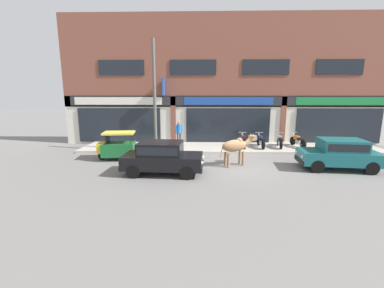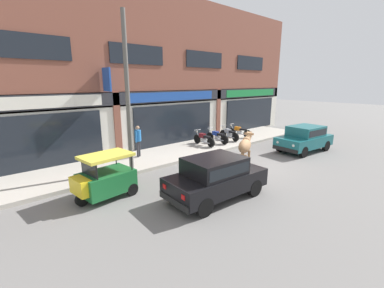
{
  "view_description": "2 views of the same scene",
  "coord_description": "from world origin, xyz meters",
  "px_view_note": "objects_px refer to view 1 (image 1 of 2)",
  "views": [
    {
      "loc": [
        -2.03,
        -12.67,
        3.57
      ],
      "look_at": [
        -2.4,
        1.0,
        0.86
      ],
      "focal_mm": 24.0,
      "sensor_mm": 36.0,
      "label": 1
    },
    {
      "loc": [
        -9.65,
        -7.18,
        3.88
      ],
      "look_at": [
        -2.46,
        1.0,
        1.25
      ],
      "focal_mm": 24.0,
      "sensor_mm": 36.0,
      "label": 2
    }
  ],
  "objects_px": {
    "cow": "(236,146)",
    "pedestrian": "(179,131)",
    "utility_pole": "(155,97)",
    "motorcycle_1": "(261,141)",
    "motorcycle_0": "(243,141)",
    "car_0": "(162,156)",
    "motorcycle_3": "(298,141)",
    "auto_rickshaw": "(117,148)",
    "motorcycle_2": "(280,141)",
    "car_1": "(339,153)"
  },
  "relations": [
    {
      "from": "cow",
      "to": "pedestrian",
      "type": "xyz_separation_m",
      "value": [
        -3.19,
        4.25,
        0.14
      ]
    },
    {
      "from": "cow",
      "to": "utility_pole",
      "type": "height_order",
      "value": "utility_pole"
    },
    {
      "from": "motorcycle_2",
      "to": "car_1",
      "type": "bearing_deg",
      "value": -71.69
    },
    {
      "from": "motorcycle_0",
      "to": "motorcycle_2",
      "type": "height_order",
      "value": "same"
    },
    {
      "from": "cow",
      "to": "motorcycle_3",
      "type": "relative_size",
      "value": 1.09
    },
    {
      "from": "motorcycle_0",
      "to": "motorcycle_3",
      "type": "xyz_separation_m",
      "value": [
        3.53,
        0.12,
        0.0
      ]
    },
    {
      "from": "motorcycle_0",
      "to": "utility_pole",
      "type": "distance_m",
      "value": 6.28
    },
    {
      "from": "car_0",
      "to": "motorcycle_1",
      "type": "relative_size",
      "value": 2.04
    },
    {
      "from": "motorcycle_1",
      "to": "motorcycle_3",
      "type": "bearing_deg",
      "value": 3.8
    },
    {
      "from": "car_0",
      "to": "motorcycle_0",
      "type": "relative_size",
      "value": 2.03
    },
    {
      "from": "auto_rickshaw",
      "to": "utility_pole",
      "type": "height_order",
      "value": "utility_pole"
    },
    {
      "from": "utility_pole",
      "to": "auto_rickshaw",
      "type": "bearing_deg",
      "value": -139.65
    },
    {
      "from": "car_1",
      "to": "motorcycle_0",
      "type": "distance_m",
      "value": 5.78
    },
    {
      "from": "motorcycle_0",
      "to": "utility_pole",
      "type": "height_order",
      "value": "utility_pole"
    },
    {
      "from": "car_0",
      "to": "cow",
      "type": "bearing_deg",
      "value": 22.48
    },
    {
      "from": "auto_rickshaw",
      "to": "motorcycle_1",
      "type": "bearing_deg",
      "value": 17.83
    },
    {
      "from": "cow",
      "to": "auto_rickshaw",
      "type": "relative_size",
      "value": 0.96
    },
    {
      "from": "motorcycle_0",
      "to": "car_1",
      "type": "bearing_deg",
      "value": -49.05
    },
    {
      "from": "motorcycle_0",
      "to": "motorcycle_2",
      "type": "distance_m",
      "value": 2.34
    },
    {
      "from": "cow",
      "to": "motorcycle_1",
      "type": "height_order",
      "value": "cow"
    },
    {
      "from": "car_1",
      "to": "motorcycle_3",
      "type": "height_order",
      "value": "car_1"
    },
    {
      "from": "motorcycle_0",
      "to": "motorcycle_3",
      "type": "height_order",
      "value": "same"
    },
    {
      "from": "motorcycle_0",
      "to": "motorcycle_3",
      "type": "relative_size",
      "value": 1.01
    },
    {
      "from": "motorcycle_0",
      "to": "motorcycle_1",
      "type": "xyz_separation_m",
      "value": [
        1.12,
        -0.04,
        0.0
      ]
    },
    {
      "from": "car_1",
      "to": "utility_pole",
      "type": "xyz_separation_m",
      "value": [
        -9.26,
        3.18,
        2.57
      ]
    },
    {
      "from": "motorcycle_1",
      "to": "motorcycle_2",
      "type": "relative_size",
      "value": 1.0
    },
    {
      "from": "cow",
      "to": "car_0",
      "type": "xyz_separation_m",
      "value": [
        -3.5,
        -1.45,
        -0.19
      ]
    },
    {
      "from": "cow",
      "to": "car_0",
      "type": "height_order",
      "value": "cow"
    },
    {
      "from": "pedestrian",
      "to": "motorcycle_3",
      "type": "bearing_deg",
      "value": -2.3
    },
    {
      "from": "pedestrian",
      "to": "motorcycle_1",
      "type": "bearing_deg",
      "value": -5.05
    },
    {
      "from": "car_1",
      "to": "motorcycle_2",
      "type": "xyz_separation_m",
      "value": [
        -1.45,
        4.37,
        -0.27
      ]
    },
    {
      "from": "auto_rickshaw",
      "to": "motorcycle_1",
      "type": "xyz_separation_m",
      "value": [
        8.45,
        2.72,
        -0.11
      ]
    },
    {
      "from": "auto_rickshaw",
      "to": "car_1",
      "type": "bearing_deg",
      "value": -8.21
    },
    {
      "from": "pedestrian",
      "to": "utility_pole",
      "type": "xyz_separation_m",
      "value": [
        -1.27,
        -1.61,
        2.24
      ]
    },
    {
      "from": "car_1",
      "to": "cow",
      "type": "bearing_deg",
      "value": 173.53
    },
    {
      "from": "car_1",
      "to": "utility_pole",
      "type": "distance_m",
      "value": 10.12
    },
    {
      "from": "car_0",
      "to": "utility_pole",
      "type": "height_order",
      "value": "utility_pole"
    },
    {
      "from": "auto_rickshaw",
      "to": "motorcycle_0",
      "type": "bearing_deg",
      "value": 20.62
    },
    {
      "from": "auto_rickshaw",
      "to": "motorcycle_1",
      "type": "distance_m",
      "value": 8.88
    },
    {
      "from": "auto_rickshaw",
      "to": "utility_pole",
      "type": "bearing_deg",
      "value": 40.35
    },
    {
      "from": "motorcycle_3",
      "to": "pedestrian",
      "type": "distance_m",
      "value": 7.76
    },
    {
      "from": "motorcycle_2",
      "to": "pedestrian",
      "type": "relative_size",
      "value": 1.13
    },
    {
      "from": "cow",
      "to": "motorcycle_1",
      "type": "xyz_separation_m",
      "value": [
        2.13,
        3.78,
        -0.46
      ]
    },
    {
      "from": "car_0",
      "to": "motorcycle_2",
      "type": "height_order",
      "value": "car_0"
    },
    {
      "from": "cow",
      "to": "auto_rickshaw",
      "type": "xyz_separation_m",
      "value": [
        -6.32,
        1.06,
        -0.35
      ]
    },
    {
      "from": "motorcycle_3",
      "to": "motorcycle_0",
      "type": "bearing_deg",
      "value": -178.04
    },
    {
      "from": "car_1",
      "to": "pedestrian",
      "type": "distance_m",
      "value": 9.32
    },
    {
      "from": "pedestrian",
      "to": "cow",
      "type": "bearing_deg",
      "value": -53.1
    },
    {
      "from": "car_0",
      "to": "motorcycle_3",
      "type": "relative_size",
      "value": 2.05
    },
    {
      "from": "cow",
      "to": "pedestrian",
      "type": "distance_m",
      "value": 5.31
    }
  ]
}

